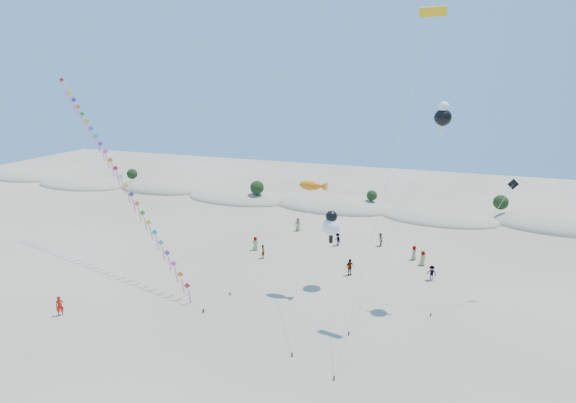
% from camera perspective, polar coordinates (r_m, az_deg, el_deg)
% --- Properties ---
extents(ground, '(160.00, 160.00, 0.00)m').
position_cam_1_polar(ground, '(36.70, -13.87, -18.56)').
color(ground, gray).
rests_on(ground, ground).
extents(dune_ridge, '(145.30, 11.49, 5.57)m').
position_cam_1_polar(dune_ridge, '(74.89, 6.08, -0.59)').
color(dune_ridge, gray).
rests_on(dune_ridge, ground).
extents(kite_train, '(26.20, 13.56, 20.10)m').
position_cam_1_polar(kite_train, '(53.14, -19.68, 3.49)').
color(kite_train, '#3F2D1E').
rests_on(kite_train, ground).
extents(fish_kite, '(3.38, 11.97, 10.63)m').
position_cam_1_polar(fish_kite, '(43.65, 2.98, 1.84)').
color(fish_kite, '#3F2D1E').
rests_on(fish_kite, ground).
extents(cartoon_kite_low, '(9.04, 6.37, 7.52)m').
position_cam_1_polar(cartoon_kite_low, '(45.82, 5.14, -2.73)').
color(cartoon_kite_low, '#3F2D1E').
rests_on(cartoon_kite_low, ground).
extents(cartoon_kite_high, '(6.50, 9.52, 17.79)m').
position_cam_1_polar(cartoon_kite_high, '(42.52, 17.88, 9.63)').
color(cartoon_kite_high, '#3F2D1E').
rests_on(cartoon_kite_high, ground).
extents(parafoil_kite, '(4.96, 12.48, 24.83)m').
position_cam_1_polar(parafoil_kite, '(39.54, 16.51, 19.75)').
color(parafoil_kite, '#3F2D1E').
rests_on(parafoil_kite, ground).
extents(dark_kite, '(6.39, 7.09, 11.03)m').
position_cam_1_polar(dark_kite, '(45.86, 23.04, -1.77)').
color(dark_kite, '#3F2D1E').
rests_on(dark_kite, ground).
extents(flyer_foreground, '(0.73, 0.76, 1.75)m').
position_cam_1_polar(flyer_foreground, '(46.15, -25.43, -11.11)').
color(flyer_foreground, red).
rests_on(flyer_foreground, ground).
extents(beachgoers, '(20.93, 12.77, 1.75)m').
position_cam_1_polar(beachgoers, '(55.28, 7.75, -5.54)').
color(beachgoers, slate).
rests_on(beachgoers, ground).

